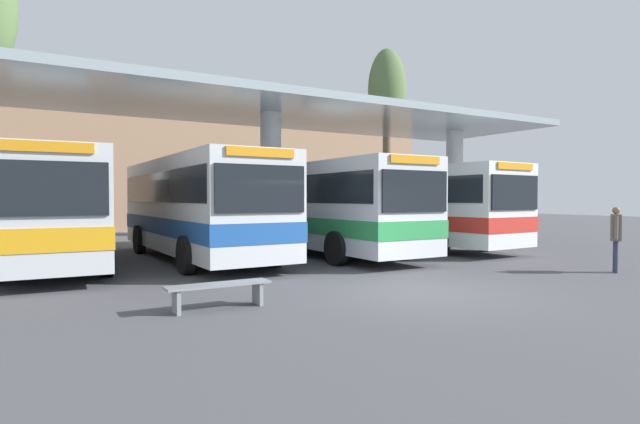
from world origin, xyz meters
The scene contains 10 objects.
ground_plane centered at (0.00, 0.00, 0.00)m, with size 100.00×100.00×0.00m, color #4C4C51.
townhouse_backdrop centered at (0.00, 23.46, 5.50)m, with size 40.00×0.58×9.43m.
station_canopy centered at (0.00, 7.34, 4.55)m, with size 22.25×6.38×5.12m.
transit_bus_left_bay centered at (-6.54, 8.78, 1.78)m, with size 3.10×10.79×3.18m.
transit_bus_center_bay centered at (-2.38, 7.91, 1.80)m, with size 2.91×10.11×3.23m.
transit_bus_right_bay centered at (1.96, 7.63, 1.78)m, with size 2.77×10.90×3.18m.
transit_bus_far_right_bay centered at (6.26, 8.27, 1.78)m, with size 3.15×11.53×3.17m.
waiting_bench_mid_platform centered at (-4.22, 0.45, 0.35)m, with size 1.89×0.44×0.46m.
pedestrian_waiting centered at (6.39, -0.71, 1.07)m, with size 0.61×0.45×1.76m.
poplar_tree_behind_right centered at (9.55, 13.18, 7.49)m, with size 2.03×2.03×10.00m.
Camera 1 is at (-7.17, -8.14, 1.99)m, focal length 28.00 mm.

